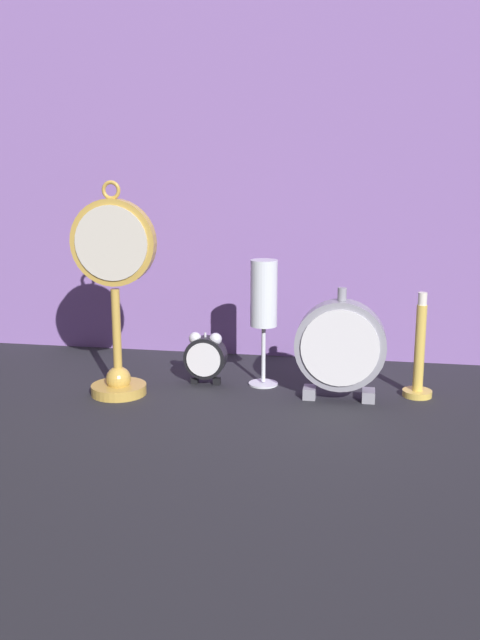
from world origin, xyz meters
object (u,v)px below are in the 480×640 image
(pocket_watch_on_stand, at_px, (115,293))
(alarm_clock_twin_bell, at_px, (205,356))
(mantel_clock_silver, at_px, (340,346))
(champagne_flute, at_px, (264,302))
(brass_candlestick, at_px, (419,361))

(pocket_watch_on_stand, relative_size, alarm_clock_twin_bell, 3.80)
(mantel_clock_silver, bearing_deg, champagne_flute, 156.43)
(mantel_clock_silver, height_order, champagne_flute, champagne_flute)
(champagne_flute, bearing_deg, alarm_clock_twin_bell, -171.44)
(pocket_watch_on_stand, relative_size, champagne_flute, 1.61)
(pocket_watch_on_stand, height_order, champagne_flute, pocket_watch_on_stand)
(alarm_clock_twin_bell, height_order, brass_candlestick, brass_candlestick)
(champagne_flute, bearing_deg, mantel_clock_silver, -23.57)
(brass_candlestick, bearing_deg, mantel_clock_silver, -162.43)
(champagne_flute, height_order, brass_candlestick, champagne_flute)
(champagne_flute, relative_size, brass_candlestick, 1.25)
(alarm_clock_twin_bell, distance_m, champagne_flute, 0.14)
(pocket_watch_on_stand, height_order, mantel_clock_silver, pocket_watch_on_stand)
(mantel_clock_silver, bearing_deg, brass_candlestick, 17.57)
(brass_candlestick, bearing_deg, alarm_clock_twin_bell, 179.58)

